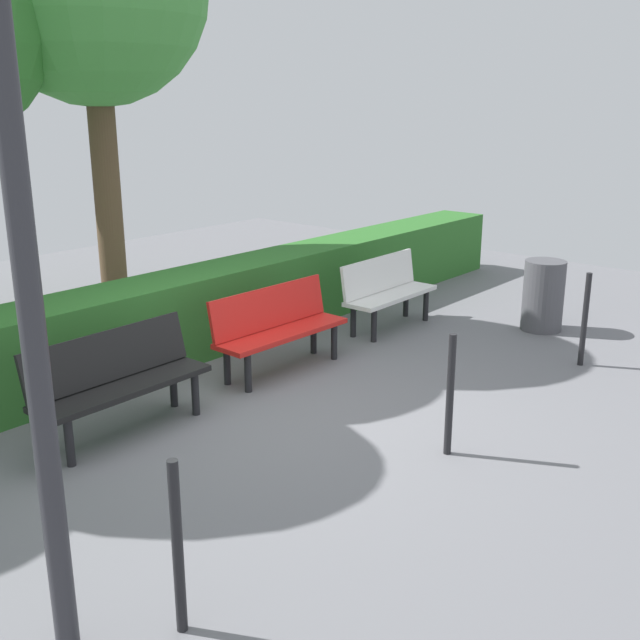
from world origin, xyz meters
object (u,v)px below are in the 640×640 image
at_px(lamp_post, 12,146).
at_px(trash_bin, 543,296).
at_px(bench_white, 386,289).
at_px(bench_red, 277,325).
at_px(bench_black, 118,378).

bearing_deg(lamp_post, trash_bin, -175.50).
relative_size(lamp_post, trash_bin, 4.24).
xyz_separation_m(bench_white, lamp_post, (5.68, 2.04, 2.06)).
height_order(lamp_post, trash_bin, lamp_post).
bearing_deg(bench_red, bench_white, -177.96).
bearing_deg(bench_black, trash_bin, 163.18).
distance_m(bench_white, trash_bin, 1.89).
height_order(bench_white, lamp_post, lamp_post).
bearing_deg(trash_bin, bench_black, -16.20).
relative_size(bench_red, bench_black, 1.00).
relative_size(bench_red, trash_bin, 1.85).
xyz_separation_m(lamp_post, trash_bin, (-6.83, -0.54, -2.11)).
height_order(bench_red, lamp_post, lamp_post).
relative_size(bench_red, lamp_post, 0.44).
bearing_deg(bench_black, lamp_post, 47.95).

